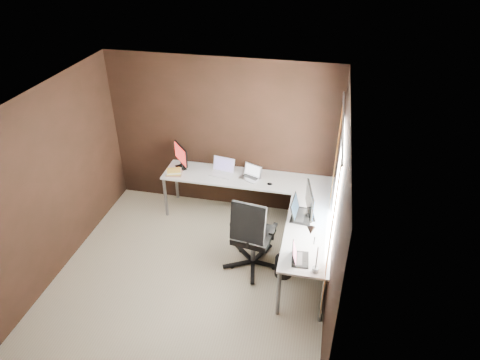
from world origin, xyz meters
name	(u,v)px	position (x,y,z in m)	size (l,w,h in m)	color
room	(214,198)	(0.34, 0.07, 1.28)	(3.60, 3.60, 2.50)	tan
desk	(266,200)	(0.84, 1.04, 0.68)	(2.65, 2.25, 0.73)	white
drawer_pedestal	(305,221)	(1.43, 1.15, 0.30)	(0.42, 0.50, 0.60)	white
monitor_left	(181,155)	(-0.62, 1.57, 0.96)	(0.32, 0.36, 0.40)	black
monitor_right	(310,202)	(1.48, 0.67, 0.99)	(0.17, 0.54, 0.45)	black
laptop_white	(223,170)	(0.06, 1.56, 0.78)	(0.39, 0.31, 0.24)	white
laptop_silver	(251,175)	(0.53, 1.51, 0.78)	(0.37, 0.32, 0.21)	silver
laptop_black_big	(299,212)	(1.35, 0.68, 0.79)	(0.30, 0.41, 0.26)	black
laptop_black_small	(298,257)	(1.42, -0.19, 0.77)	(0.22, 0.30, 0.19)	black
book_stack	(174,172)	(-0.67, 1.36, 0.77)	(0.28, 0.25, 0.08)	#A17057
mouse_left	(178,175)	(-0.60, 1.32, 0.75)	(0.09, 0.06, 0.04)	black
mouse_corner	(270,184)	(0.84, 1.36, 0.75)	(0.08, 0.05, 0.03)	black
desk_lamp	(313,243)	(1.57, -0.29, 1.08)	(0.19, 0.21, 0.56)	slate
office_chair	(252,247)	(0.77, 0.36, 0.34)	(0.65, 0.66, 1.16)	black
wastebasket	(284,266)	(1.23, 0.29, 0.14)	(0.25, 0.25, 0.28)	black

